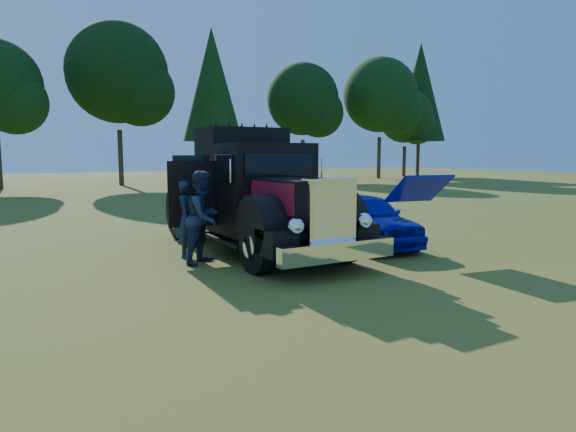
# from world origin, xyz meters

# --- Properties ---
(ground) EXTENTS (120.00, 120.00, 0.00)m
(ground) POSITION_xyz_m (0.00, 0.00, 0.00)
(ground) COLOR #3F5819
(ground) RESTS_ON ground
(treeline) EXTENTS (72.10, 24.04, 13.84)m
(treeline) POSITION_xyz_m (-0.68, 27.59, 7.61)
(treeline) COLOR #2D2116
(treeline) RESTS_ON ground
(diamond_t_truck) EXTENTS (3.38, 7.16, 3.00)m
(diamond_t_truck) POSITION_xyz_m (1.13, 1.22, 1.28)
(diamond_t_truck) COLOR black
(diamond_t_truck) RESTS_ON ground
(hotrod_coupe) EXTENTS (2.29, 4.36, 1.89)m
(hotrod_coupe) POSITION_xyz_m (3.92, 0.69, 0.69)
(hotrod_coupe) COLOR #0707A5
(hotrod_coupe) RESTS_ON ground
(spectator_near) EXTENTS (0.65, 0.76, 1.78)m
(spectator_near) POSITION_xyz_m (-0.59, 1.46, 0.89)
(spectator_near) COLOR #21294D
(spectator_near) RESTS_ON ground
(spectator_far) EXTENTS (1.23, 1.19, 2.00)m
(spectator_far) POSITION_xyz_m (-0.46, 0.62, 1.00)
(spectator_far) COLOR #1E3147
(spectator_far) RESTS_ON ground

